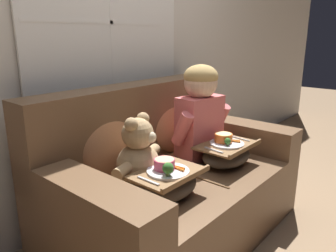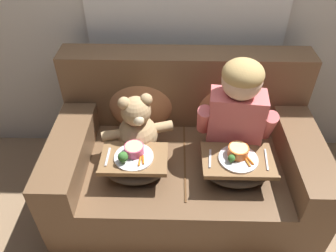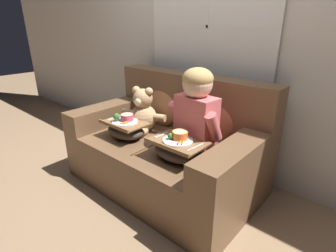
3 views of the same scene
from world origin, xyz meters
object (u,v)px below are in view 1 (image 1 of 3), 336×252
throw_pillow_behind_child (172,123)px  lap_tray_teddy (168,183)px  child_figure (200,108)px  throw_pillow_behind_teddy (109,142)px  couch (168,182)px  lap_tray_child (226,153)px  teddy_bear (139,156)px

throw_pillow_behind_child → lap_tray_teddy: size_ratio=1.16×
child_figure → throw_pillow_behind_teddy: bearing=156.7°
couch → child_figure: size_ratio=2.50×
throw_pillow_behind_child → throw_pillow_behind_teddy: (-0.60, 0.00, 0.00)m
couch → lap_tray_child: 0.43m
couch → throw_pillow_behind_child: bearing=37.0°
teddy_bear → lap_tray_teddy: bearing=-90.6°
throw_pillow_behind_child → child_figure: child_figure is taller
throw_pillow_behind_teddy → lap_tray_teddy: (-0.00, -0.48, -0.12)m
child_figure → lap_tray_child: size_ratio=1.59×
couch → teddy_bear: bearing=-173.0°
couch → throw_pillow_behind_child: size_ratio=3.66×
lap_tray_child → lap_tray_teddy: lap_tray_teddy is taller
child_figure → teddy_bear: bearing=-179.6°
throw_pillow_behind_teddy → lap_tray_teddy: bearing=-90.1°
throw_pillow_behind_child → lap_tray_teddy: bearing=-141.3°
throw_pillow_behind_teddy → lap_tray_child: throw_pillow_behind_teddy is taller
throw_pillow_behind_child → child_figure: 0.30m
throw_pillow_behind_child → throw_pillow_behind_teddy: throw_pillow_behind_teddy is taller
couch → throw_pillow_behind_child: couch is taller
couch → lap_tray_child: couch is taller
throw_pillow_behind_child → lap_tray_teddy: throw_pillow_behind_child is taller
lap_tray_teddy → child_figure: bearing=20.4°
child_figure → throw_pillow_behind_child: bearing=90.0°
couch → throw_pillow_behind_teddy: 0.48m
teddy_bear → throw_pillow_behind_teddy: bearing=90.4°
throw_pillow_behind_teddy → teddy_bear: bearing=-89.6°
lap_tray_child → throw_pillow_behind_child: bearing=90.0°
teddy_bear → couch: bearing=7.0°
teddy_bear → lap_tray_teddy: (-0.00, -0.22, -0.09)m
lap_tray_child → couch: bearing=139.6°
couch → throw_pillow_behind_teddy: couch is taller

